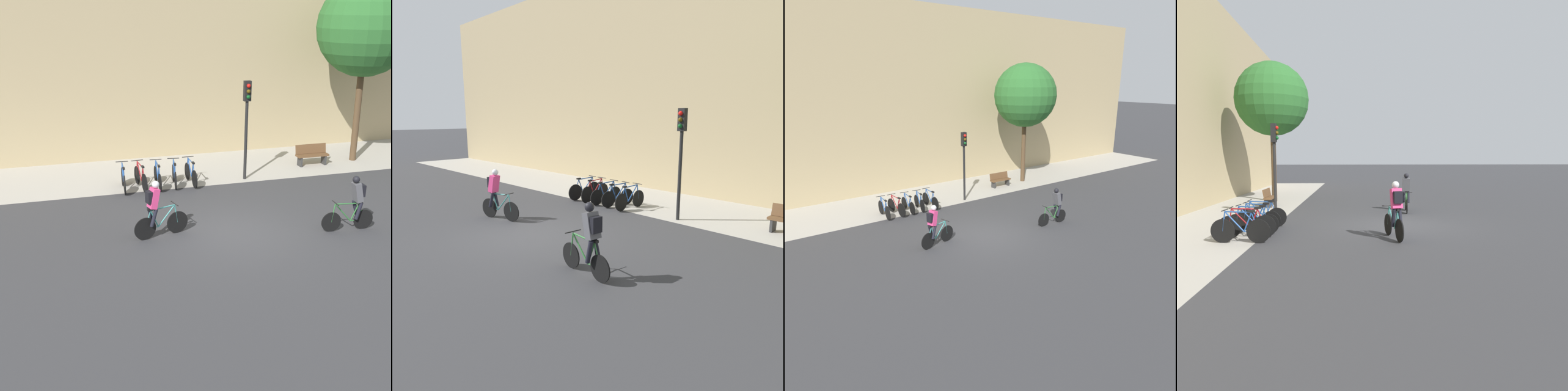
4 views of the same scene
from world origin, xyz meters
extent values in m
plane|color=#333335|center=(0.00, 0.00, 0.00)|extent=(200.00, 200.00, 0.00)
cube|color=#A39E93|center=(0.00, 6.75, 0.00)|extent=(44.00, 4.50, 0.01)
cube|color=tan|center=(0.00, 9.30, 5.46)|extent=(44.00, 0.60, 10.92)
cylinder|color=black|center=(-1.68, 0.51, 0.35)|extent=(0.69, 0.20, 0.70)
cylinder|color=black|center=(-2.73, 0.25, 0.35)|extent=(0.69, 0.20, 0.70)
cylinder|color=teal|center=(-2.04, 0.42, 0.63)|extent=(0.58, 0.18, 0.62)
cylinder|color=teal|center=(-2.42, 0.33, 0.62)|extent=(0.28, 0.10, 0.58)
cylinder|color=teal|center=(-2.15, 0.39, 0.91)|extent=(0.78, 0.23, 0.07)
cylinder|color=teal|center=(-2.52, 0.31, 0.34)|extent=(0.43, 0.13, 0.05)
cylinder|color=teal|center=(-2.63, 0.28, 0.62)|extent=(0.22, 0.08, 0.56)
cylinder|color=teal|center=(-1.72, 0.50, 0.64)|extent=(0.13, 0.06, 0.59)
cylinder|color=black|center=(-1.77, 0.49, 0.97)|extent=(0.14, 0.45, 0.03)
cube|color=black|center=(-2.54, 0.30, 0.94)|extent=(0.21, 0.12, 0.06)
cube|color=#DB3875|center=(-2.44, 0.32, 1.27)|extent=(0.39, 0.39, 0.63)
sphere|color=silver|center=(-2.36, 0.34, 1.68)|extent=(0.27, 0.27, 0.22)
cylinder|color=black|center=(-2.47, 0.21, 0.69)|extent=(0.29, 0.17, 0.56)
cylinder|color=black|center=(-2.52, 0.42, 0.69)|extent=(0.26, 0.16, 0.56)
cube|color=black|center=(-2.58, 0.29, 1.32)|extent=(0.20, 0.29, 0.36)
cylinder|color=black|center=(2.88, -0.71, 0.32)|extent=(0.63, 0.08, 0.63)
cylinder|color=black|center=(3.94, -0.79, 0.32)|extent=(0.63, 0.08, 0.63)
cylinder|color=#2D6B33|center=(3.24, -0.73, 0.60)|extent=(0.58, 0.08, 0.62)
cylinder|color=#2D6B33|center=(3.63, -0.76, 0.58)|extent=(0.27, 0.06, 0.58)
cylinder|color=#2D6B33|center=(3.36, -0.74, 0.88)|extent=(0.79, 0.10, 0.07)
cylinder|color=#2D6B33|center=(3.73, -0.77, 0.31)|extent=(0.43, 0.06, 0.05)
cylinder|color=#2D6B33|center=(3.85, -0.78, 0.59)|extent=(0.22, 0.05, 0.56)
cylinder|color=#2D6B33|center=(2.92, -0.71, 0.61)|extent=(0.12, 0.04, 0.59)
cylinder|color=black|center=(2.96, -0.71, 0.94)|extent=(0.06, 0.46, 0.03)
cube|color=black|center=(3.75, -0.77, 0.91)|extent=(0.21, 0.09, 0.06)
cube|color=#4C4C51|center=(3.65, -0.76, 1.24)|extent=(0.34, 0.34, 0.63)
sphere|color=black|center=(3.57, -0.76, 1.65)|extent=(0.24, 0.24, 0.22)
cylinder|color=black|center=(3.71, -0.66, 0.66)|extent=(0.28, 0.13, 0.56)
cylinder|color=black|center=(3.69, -0.88, 0.66)|extent=(0.25, 0.13, 0.56)
cube|color=black|center=(3.79, -0.77, 1.29)|extent=(0.16, 0.27, 0.36)
cylinder|color=black|center=(-2.62, 5.44, 0.36)|extent=(0.08, 0.71, 0.71)
cylinder|color=black|center=(-2.69, 4.39, 0.36)|extent=(0.08, 0.71, 0.71)
cylinder|color=#1E478C|center=(-2.64, 5.09, 0.64)|extent=(0.08, 0.58, 0.62)
cylinder|color=#1E478C|center=(-2.67, 4.70, 0.62)|extent=(0.06, 0.27, 0.58)
cylinder|color=#1E478C|center=(-2.65, 4.97, 0.92)|extent=(0.09, 0.78, 0.07)
cylinder|color=#1E478C|center=(-2.68, 4.60, 0.35)|extent=(0.06, 0.42, 0.05)
cylinder|color=#1E478C|center=(-2.68, 4.49, 0.63)|extent=(0.05, 0.22, 0.56)
cylinder|color=#1E478C|center=(-2.62, 5.40, 0.65)|extent=(0.04, 0.12, 0.59)
cylinder|color=black|center=(-2.62, 5.36, 0.98)|extent=(0.46, 0.06, 0.03)
cube|color=black|center=(-2.68, 4.58, 0.95)|extent=(0.09, 0.21, 0.06)
cylinder|color=black|center=(-2.05, 5.44, 0.36)|extent=(0.10, 0.71, 0.71)
cylinder|color=black|center=(-1.95, 4.39, 0.36)|extent=(0.10, 0.71, 0.71)
cylinder|color=maroon|center=(-2.01, 5.09, 0.64)|extent=(0.09, 0.58, 0.62)
cylinder|color=maroon|center=(-1.98, 4.70, 0.62)|extent=(0.06, 0.27, 0.58)
cylinder|color=maroon|center=(-2.00, 4.97, 0.92)|extent=(0.11, 0.79, 0.07)
cylinder|color=maroon|center=(-1.97, 4.60, 0.35)|extent=(0.07, 0.43, 0.05)
cylinder|color=maroon|center=(-1.96, 4.49, 0.63)|extent=(0.05, 0.22, 0.56)
cylinder|color=maroon|center=(-2.04, 5.40, 0.65)|extent=(0.05, 0.12, 0.59)
cylinder|color=black|center=(-2.04, 5.36, 0.98)|extent=(0.46, 0.07, 0.03)
cube|color=black|center=(-1.97, 4.58, 0.95)|extent=(0.10, 0.21, 0.06)
cylinder|color=black|center=(-1.32, 5.45, 0.33)|extent=(0.07, 0.67, 0.66)
cylinder|color=black|center=(-1.37, 4.39, 0.33)|extent=(0.07, 0.67, 0.66)
cylinder|color=#1E478C|center=(-1.34, 5.09, 0.61)|extent=(0.07, 0.58, 0.62)
cylinder|color=#1E478C|center=(-1.36, 4.69, 0.60)|extent=(0.05, 0.27, 0.58)
cylinder|color=#1E478C|center=(-1.34, 4.97, 0.90)|extent=(0.08, 0.79, 0.07)
cylinder|color=#1E478C|center=(-1.36, 4.60, 0.32)|extent=(0.05, 0.43, 0.05)
cylinder|color=#1E478C|center=(-1.37, 4.48, 0.61)|extent=(0.04, 0.22, 0.56)
cylinder|color=#1E478C|center=(-1.32, 5.40, 0.62)|extent=(0.04, 0.12, 0.59)
cylinder|color=black|center=(-1.32, 5.36, 0.95)|extent=(0.46, 0.05, 0.03)
cube|color=black|center=(-1.36, 4.58, 0.92)|extent=(0.09, 0.20, 0.06)
cylinder|color=black|center=(-0.62, 5.40, 0.34)|extent=(0.14, 0.67, 0.68)
cylinder|color=black|center=(-0.76, 4.44, 0.34)|extent=(0.14, 0.67, 0.68)
cylinder|color=#1E478C|center=(-0.67, 5.07, 0.62)|extent=(0.12, 0.53, 0.62)
cylinder|color=#1E478C|center=(-0.72, 4.72, 0.60)|extent=(0.08, 0.25, 0.58)
cylinder|color=#1E478C|center=(-0.68, 4.97, 0.90)|extent=(0.15, 0.72, 0.07)
cylinder|color=#1E478C|center=(-0.74, 4.63, 0.33)|extent=(0.09, 0.39, 0.05)
cylinder|color=#1E478C|center=(-0.75, 4.53, 0.61)|extent=(0.06, 0.21, 0.56)
cylinder|color=#1E478C|center=(-0.63, 5.36, 0.63)|extent=(0.05, 0.12, 0.58)
cylinder|color=black|center=(-0.63, 5.32, 0.96)|extent=(0.46, 0.10, 0.03)
cube|color=black|center=(-0.74, 4.61, 0.93)|extent=(0.11, 0.21, 0.06)
cylinder|color=black|center=(-0.04, 5.44, 0.34)|extent=(0.04, 0.69, 0.69)
cylinder|color=black|center=(-0.03, 4.40, 0.34)|extent=(0.04, 0.69, 0.69)
cylinder|color=#1E478C|center=(-0.04, 5.08, 0.63)|extent=(0.04, 0.57, 0.62)
cylinder|color=#1E478C|center=(-0.04, 4.70, 0.61)|extent=(0.04, 0.27, 0.58)
cylinder|color=#1E478C|center=(-0.04, 4.97, 0.91)|extent=(0.04, 0.77, 0.07)
cylinder|color=#1E478C|center=(-0.04, 4.60, 0.34)|extent=(0.03, 0.42, 0.05)
cylinder|color=#1E478C|center=(-0.04, 4.49, 0.62)|extent=(0.03, 0.22, 0.56)
cylinder|color=#1E478C|center=(-0.04, 5.40, 0.63)|extent=(0.04, 0.12, 0.59)
cylinder|color=black|center=(-0.04, 5.36, 0.96)|extent=(0.46, 0.03, 0.03)
cube|color=black|center=(-0.04, 4.58, 0.93)|extent=(0.08, 0.20, 0.06)
cylinder|color=black|center=(2.18, 4.91, 1.94)|extent=(0.12, 0.12, 3.87)
cube|color=black|center=(2.18, 4.91, 3.49)|extent=(0.26, 0.20, 0.76)
sphere|color=red|center=(2.18, 4.79, 3.70)|extent=(0.15, 0.15, 0.15)
sphere|color=#4C380A|center=(2.18, 4.79, 3.49)|extent=(0.15, 0.15, 0.15)
sphere|color=#0C4719|center=(2.18, 4.79, 3.28)|extent=(0.15, 0.15, 0.15)
cube|color=brown|center=(5.64, 5.90, 0.45)|extent=(1.41, 0.40, 0.08)
cube|color=brown|center=(5.64, 6.08, 0.69)|extent=(1.41, 0.12, 0.40)
cube|color=#2D2D2D|center=(5.08, 5.90, 0.23)|extent=(0.08, 0.36, 0.45)
cube|color=#2D2D2D|center=(6.21, 5.90, 0.23)|extent=(0.08, 0.36, 0.45)
cylinder|color=#4C3823|center=(7.77, 6.14, 2.18)|extent=(0.28, 0.28, 4.36)
sphere|color=#286028|center=(7.77, 6.14, 5.66)|extent=(4.00, 4.00, 4.00)
camera|label=1|loc=(-5.35, -14.38, 6.77)|focal=50.00mm
camera|label=2|loc=(9.46, -6.41, 3.60)|focal=35.00mm
camera|label=3|loc=(-9.42, -12.45, 6.61)|focal=35.00mm
camera|label=4|loc=(-13.77, 1.51, 2.54)|focal=35.00mm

